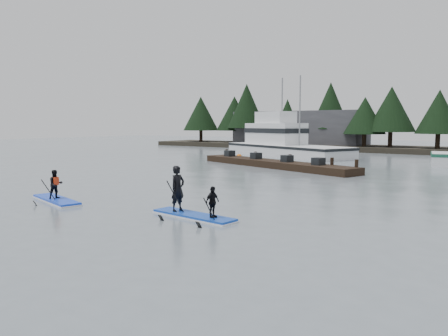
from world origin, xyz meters
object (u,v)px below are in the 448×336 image
Objects in this scene: fishing_boat_large at (283,149)px; floating_dock at (273,164)px; paddleboard_duo at (190,201)px; paddleboard_solo at (56,192)px.

fishing_boat_large is 1.05× the size of floating_dock.
fishing_boat_large reaches higher than paddleboard_duo.
fishing_boat_large is 31.14m from paddleboard_duo.
paddleboard_duo reaches higher than floating_dock.
paddleboard_solo is at bearing -166.31° from paddleboard_duo.
paddleboard_duo is (11.36, -28.99, -0.10)m from fishing_boat_large.
paddleboard_solo reaches higher than floating_dock.
paddleboard_duo is (6.60, 0.90, 0.17)m from paddleboard_solo.
paddleboard_solo is 6.67m from paddleboard_duo.
paddleboard_duo is (6.22, -17.43, 0.31)m from floating_dock.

